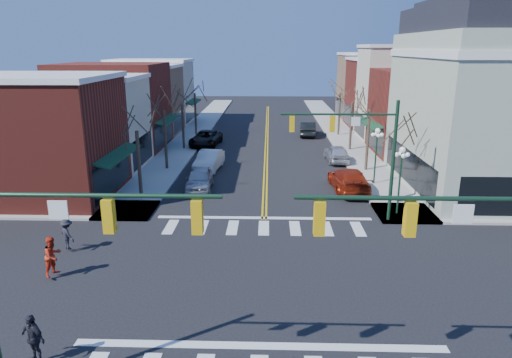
# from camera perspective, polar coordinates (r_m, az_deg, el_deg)

# --- Properties ---
(ground) EXTENTS (160.00, 160.00, 0.00)m
(ground) POSITION_cam_1_polar(r_m,az_deg,el_deg) (20.79, 0.76, -12.62)
(ground) COLOR black
(ground) RESTS_ON ground
(sidewalk_left) EXTENTS (3.50, 70.00, 0.15)m
(sidewalk_left) POSITION_cam_1_polar(r_m,az_deg,el_deg) (40.51, -11.24, 1.63)
(sidewalk_left) COLOR #9E9B93
(sidewalk_left) RESTS_ON ground
(sidewalk_right) EXTENTS (3.50, 70.00, 0.15)m
(sidewalk_right) POSITION_cam_1_polar(r_m,az_deg,el_deg) (40.40, 13.75, 1.43)
(sidewalk_right) COLOR #9E9B93
(sidewalk_right) RESTS_ON ground
(bldg_left_brick_a) EXTENTS (10.00, 8.50, 8.00)m
(bldg_left_brick_a) POSITION_cam_1_polar(r_m,az_deg,el_deg) (34.40, -25.72, 4.48)
(bldg_left_brick_a) COLOR maroon
(bldg_left_brick_a) RESTS_ON ground
(bldg_left_stucco_a) EXTENTS (10.00, 7.00, 7.50)m
(bldg_left_stucco_a) POSITION_cam_1_polar(r_m,az_deg,el_deg) (41.36, -20.89, 6.38)
(bldg_left_stucco_a) COLOR beige
(bldg_left_stucco_a) RESTS_ON ground
(bldg_left_brick_b) EXTENTS (10.00, 9.00, 8.50)m
(bldg_left_brick_b) POSITION_cam_1_polar(r_m,az_deg,el_deg) (48.71, -17.43, 8.62)
(bldg_left_brick_b) COLOR maroon
(bldg_left_brick_b) RESTS_ON ground
(bldg_left_tan) EXTENTS (10.00, 7.50, 7.80)m
(bldg_left_tan) POSITION_cam_1_polar(r_m,az_deg,el_deg) (56.56, -14.73, 9.41)
(bldg_left_tan) COLOR #A17958
(bldg_left_tan) RESTS_ON ground
(bldg_left_stucco_b) EXTENTS (10.00, 8.00, 8.20)m
(bldg_left_stucco_b) POSITION_cam_1_polar(r_m,az_deg,el_deg) (63.98, -12.82, 10.44)
(bldg_left_stucco_b) COLOR beige
(bldg_left_stucco_b) RESTS_ON ground
(bldg_right_brick_a) EXTENTS (10.00, 8.50, 8.00)m
(bldg_right_brick_a) POSITION_cam_1_polar(r_m,az_deg,el_deg) (46.93, 20.80, 7.74)
(bldg_right_brick_a) COLOR maroon
(bldg_right_brick_a) RESTS_ON ground
(bldg_right_stucco) EXTENTS (10.00, 7.00, 10.00)m
(bldg_right_stucco) POSITION_cam_1_polar(r_m,az_deg,el_deg) (54.16, 18.29, 10.03)
(bldg_right_stucco) COLOR beige
(bldg_right_stucco) RESTS_ON ground
(bldg_right_brick_b) EXTENTS (10.00, 8.00, 8.50)m
(bldg_right_brick_b) POSITION_cam_1_polar(r_m,az_deg,el_deg) (61.43, 16.28, 10.12)
(bldg_right_brick_b) COLOR maroon
(bldg_right_brick_b) RESTS_ON ground
(bldg_right_tan) EXTENTS (10.00, 8.00, 9.00)m
(bldg_right_tan) POSITION_cam_1_polar(r_m,az_deg,el_deg) (69.15, 14.67, 11.05)
(bldg_right_tan) COLOR #A17958
(bldg_right_tan) RESTS_ON ground
(victorian_corner) EXTENTS (12.25, 14.25, 13.30)m
(victorian_corner) POSITION_cam_1_polar(r_m,az_deg,el_deg) (36.69, 28.31, 9.01)
(victorian_corner) COLOR #A6B199
(victorian_corner) RESTS_ON ground
(traffic_mast_near_left) EXTENTS (6.60, 0.28, 7.20)m
(traffic_mast_near_left) POSITION_cam_1_polar(r_m,az_deg,el_deg) (13.38, -24.53, -8.72)
(traffic_mast_near_left) COLOR #14331E
(traffic_mast_near_left) RESTS_ON ground
(traffic_mast_near_right) EXTENTS (6.60, 0.28, 7.20)m
(traffic_mast_near_right) POSITION_cam_1_polar(r_m,az_deg,el_deg) (13.16, 25.52, -9.26)
(traffic_mast_near_right) COLOR #14331E
(traffic_mast_near_right) RESTS_ON ground
(traffic_mast_far_right) EXTENTS (6.60, 0.28, 7.20)m
(traffic_mast_far_right) POSITION_cam_1_polar(r_m,az_deg,el_deg) (26.70, 13.08, 4.27)
(traffic_mast_far_right) COLOR #14331E
(traffic_mast_far_right) RESTS_ON ground
(lamppost_corner) EXTENTS (0.36, 0.36, 4.33)m
(lamppost_corner) POSITION_cam_1_polar(r_m,az_deg,el_deg) (28.76, 17.64, 1.19)
(lamppost_corner) COLOR #14331E
(lamppost_corner) RESTS_ON ground
(lamppost_midblock) EXTENTS (0.36, 0.36, 4.33)m
(lamppost_midblock) POSITION_cam_1_polar(r_m,az_deg,el_deg) (34.88, 14.82, 3.94)
(lamppost_midblock) COLOR #14331E
(lamppost_midblock) RESTS_ON ground
(tree_left_a) EXTENTS (0.24, 0.24, 4.76)m
(tree_left_a) POSITION_cam_1_polar(r_m,az_deg,el_deg) (31.42, -14.39, 1.58)
(tree_left_a) COLOR #382B21
(tree_left_a) RESTS_ON ground
(tree_left_b) EXTENTS (0.24, 0.24, 5.04)m
(tree_left_b) POSITION_cam_1_polar(r_m,az_deg,el_deg) (38.95, -11.25, 4.74)
(tree_left_b) COLOR #382B21
(tree_left_b) RESTS_ON ground
(tree_left_c) EXTENTS (0.24, 0.24, 4.55)m
(tree_left_c) POSITION_cam_1_polar(r_m,az_deg,el_deg) (46.69, -9.10, 6.40)
(tree_left_c) COLOR #382B21
(tree_left_c) RESTS_ON ground
(tree_left_d) EXTENTS (0.24, 0.24, 4.90)m
(tree_left_d) POSITION_cam_1_polar(r_m,az_deg,el_deg) (54.46, -7.58, 8.01)
(tree_left_d) COLOR #382B21
(tree_left_d) RESTS_ON ground
(tree_right_a) EXTENTS (0.24, 0.24, 4.62)m
(tree_right_a) POSITION_cam_1_polar(r_m,az_deg,el_deg) (31.30, 16.69, 1.21)
(tree_right_a) COLOR #382B21
(tree_right_a) RESTS_ON ground
(tree_right_b) EXTENTS (0.24, 0.24, 5.18)m
(tree_right_b) POSITION_cam_1_polar(r_m,az_deg,el_deg) (38.82, 13.78, 4.65)
(tree_right_b) COLOR #382B21
(tree_right_b) RESTS_ON ground
(tree_right_c) EXTENTS (0.24, 0.24, 4.83)m
(tree_right_c) POSITION_cam_1_polar(r_m,az_deg,el_deg) (46.58, 11.78, 6.41)
(tree_right_c) COLOR #382B21
(tree_right_c) RESTS_ON ground
(tree_right_d) EXTENTS (0.24, 0.24, 4.97)m
(tree_right_d) POSITION_cam_1_polar(r_m,az_deg,el_deg) (54.37, 10.36, 7.92)
(tree_right_d) COLOR #382B21
(tree_right_d) RESTS_ON ground
(car_left_near) EXTENTS (2.10, 4.74, 1.58)m
(car_left_near) POSITION_cam_1_polar(r_m,az_deg,el_deg) (33.36, -7.13, -0.03)
(car_left_near) COLOR #A4A4A8
(car_left_near) RESTS_ON ground
(car_left_mid) EXTENTS (2.25, 5.07, 1.62)m
(car_left_mid) POSITION_cam_1_polar(r_m,az_deg,el_deg) (38.73, -5.90, 2.31)
(car_left_mid) COLOR silver
(car_left_mid) RESTS_ON ground
(car_left_far) EXTENTS (3.22, 5.97, 1.59)m
(car_left_far) POSITION_cam_1_polar(r_m,az_deg,el_deg) (48.48, -6.29, 5.08)
(car_left_far) COLOR black
(car_left_far) RESTS_ON ground
(car_right_near) EXTENTS (2.58, 5.80, 1.65)m
(car_right_near) POSITION_cam_1_polar(r_m,az_deg,el_deg) (33.51, 11.52, -0.09)
(car_right_near) COLOR maroon
(car_right_near) RESTS_ON ground
(car_right_mid) EXTENTS (2.05, 4.63, 1.55)m
(car_right_mid) POSITION_cam_1_polar(r_m,az_deg,el_deg) (41.96, 10.05, 3.17)
(car_right_mid) COLOR silver
(car_right_mid) RESTS_ON ground
(car_right_far) EXTENTS (2.11, 5.13, 1.65)m
(car_right_far) POSITION_cam_1_polar(r_m,az_deg,el_deg) (54.13, 6.49, 6.26)
(car_right_far) COLOR black
(car_right_far) RESTS_ON ground
(pedestrian_red_b) EXTENTS (0.96, 1.08, 1.83)m
(pedestrian_red_b) POSITION_cam_1_polar(r_m,az_deg,el_deg) (22.49, -24.05, -8.77)
(pedestrian_red_b) COLOR red
(pedestrian_red_b) RESTS_ON sidewalk_left
(pedestrian_dark_a) EXTENTS (1.07, 0.78, 1.69)m
(pedestrian_dark_a) POSITION_cam_1_polar(r_m,az_deg,el_deg) (17.13, -26.12, -17.42)
(pedestrian_dark_a) COLOR #212029
(pedestrian_dark_a) RESTS_ON sidewalk_left
(pedestrian_dark_b) EXTENTS (1.18, 1.12, 1.60)m
(pedestrian_dark_b) POSITION_cam_1_polar(r_m,az_deg,el_deg) (25.00, -22.52, -6.39)
(pedestrian_dark_b) COLOR black
(pedestrian_dark_b) RESTS_ON sidewalk_left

